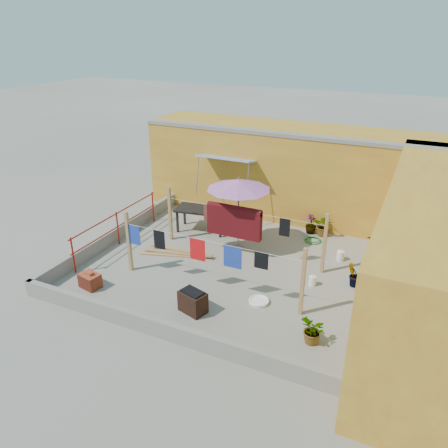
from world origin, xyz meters
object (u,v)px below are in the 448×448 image
at_px(outdoor_table, 202,211).
at_px(water_jug_a, 312,281).
at_px(water_jug_b, 340,256).
at_px(brazier, 193,301).
at_px(white_basin, 259,301).
at_px(plant_back_a, 324,225).
at_px(green_hose, 313,240).
at_px(patio_umbrella, 239,185).
at_px(brick_stack, 90,281).

bearing_deg(outdoor_table, water_jug_a, -22.97).
bearing_deg(water_jug_b, brazier, -123.53).
distance_m(outdoor_table, water_jug_a, 4.75).
distance_m(white_basin, plant_back_a, 4.63).
xyz_separation_m(brazier, green_hose, (1.68, 5.05, -0.25)).
bearing_deg(brazier, white_basin, 37.60).
xyz_separation_m(patio_umbrella, white_basin, (1.70, -2.58, -2.05)).
relative_size(brazier, water_jug_b, 2.18).
height_order(outdoor_table, green_hose, outdoor_table).
bearing_deg(patio_umbrella, outdoor_table, 158.53).
bearing_deg(water_jug_b, water_jug_a, -103.05).
bearing_deg(brick_stack, brazier, 3.91).
bearing_deg(patio_umbrella, brazier, -84.19).
bearing_deg(water_jug_a, patio_umbrella, 156.14).
height_order(brazier, plant_back_a, plant_back_a).
xyz_separation_m(brick_stack, green_hose, (4.71, 5.26, -0.17)).
xyz_separation_m(outdoor_table, green_hose, (3.68, 0.80, -0.69)).
bearing_deg(brick_stack, outdoor_table, 76.97).
xyz_separation_m(patio_umbrella, green_hose, (2.05, 1.44, -2.06)).
xyz_separation_m(water_jug_a, water_jug_b, (0.40, 1.73, 0.01)).
relative_size(brazier, water_jug_a, 2.38).
relative_size(water_jug_a, green_hose, 0.57).
bearing_deg(brazier, brick_stack, -176.09).
height_order(patio_umbrella, outdoor_table, patio_umbrella).
xyz_separation_m(patio_umbrella, brazier, (0.37, -3.61, -1.81)).
bearing_deg(plant_back_a, outdoor_table, -160.56).
distance_m(patio_umbrella, water_jug_a, 3.55).
bearing_deg(patio_umbrella, green_hose, 35.05).
xyz_separation_m(patio_umbrella, water_jug_b, (3.11, 0.53, -1.94)).
bearing_deg(brazier, water_jug_a, 45.82).
height_order(outdoor_table, water_jug_b, outdoor_table).
distance_m(patio_umbrella, water_jug_b, 3.71).
relative_size(brazier, plant_back_a, 1.02).
xyz_separation_m(brick_stack, brazier, (3.03, 0.21, 0.08)).
height_order(brick_stack, green_hose, brick_stack).
height_order(water_jug_a, water_jug_b, water_jug_b).
bearing_deg(white_basin, green_hose, 85.06).
bearing_deg(green_hose, plant_back_a, 70.97).
xyz_separation_m(outdoor_table, white_basin, (3.33, -3.22, -0.68)).
xyz_separation_m(patio_umbrella, plant_back_a, (2.25, 2.01, -1.73)).
bearing_deg(water_jug_b, outdoor_table, 178.69).
bearing_deg(outdoor_table, brick_stack, -103.03).
xyz_separation_m(outdoor_table, brick_stack, (-1.03, -4.46, -0.53)).
distance_m(outdoor_table, plant_back_a, 4.12).
height_order(patio_umbrella, green_hose, patio_umbrella).
xyz_separation_m(green_hose, plant_back_a, (0.20, 0.57, 0.33)).
distance_m(brazier, white_basin, 1.70).
distance_m(patio_umbrella, white_basin, 3.71).
relative_size(patio_umbrella, water_jug_b, 7.00).
height_order(outdoor_table, brazier, outdoor_table).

